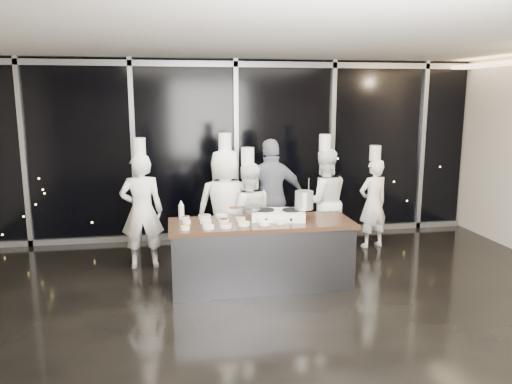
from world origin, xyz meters
TOP-DOWN VIEW (x-y plane):
  - ground at (0.00, 0.00)m, footprint 9.00×9.00m
  - room_shell at (0.18, 0.00)m, footprint 9.02×7.02m
  - window_wall at (0.00, 3.43)m, footprint 8.90×0.11m
  - demo_counter at (0.00, 0.90)m, footprint 2.46×0.86m
  - stove at (0.25, 0.98)m, footprint 0.78×0.56m
  - frying_pan at (-0.10, 1.04)m, footprint 0.47×0.30m
  - stock_pot at (0.60, 0.93)m, footprint 0.29×0.29m
  - prep_bowls at (-0.46, 0.90)m, footprint 1.38×0.72m
  - squeeze_bottle at (-1.05, 1.20)m, footprint 0.07×0.07m
  - chef_far_left at (-1.62, 1.94)m, footprint 0.64×0.43m
  - chef_left at (-0.37, 1.84)m, footprint 0.92×0.64m
  - chef_center at (-0.05, 1.71)m, footprint 0.79×0.62m
  - guest at (0.41, 2.18)m, footprint 1.14×0.54m
  - chef_right at (1.26, 2.13)m, footprint 0.85×0.67m
  - chef_side at (2.20, 2.34)m, footprint 0.63×0.50m

SIDE VIEW (x-z plane):
  - ground at x=0.00m, z-range 0.00..0.00m
  - demo_counter at x=0.00m, z-range 0.00..0.90m
  - chef_side at x=2.20m, z-range -0.09..1.66m
  - chef_center at x=-0.05m, z-range -0.10..1.71m
  - chef_right at x=1.26m, z-range -0.11..1.85m
  - chef_far_left at x=-1.62m, z-range -0.10..1.86m
  - chef_left at x=-0.37m, z-range -0.10..1.92m
  - prep_bowls at x=-0.46m, z-range 0.90..0.95m
  - guest at x=0.41m, z-range 0.00..1.89m
  - stove at x=0.25m, z-range 0.89..1.03m
  - squeeze_bottle at x=-1.05m, z-range 0.89..1.16m
  - frying_pan at x=-0.10m, z-range 1.04..1.08m
  - stock_pot at x=0.60m, z-range 1.04..1.29m
  - window_wall at x=0.00m, z-range 0.00..3.20m
  - room_shell at x=0.18m, z-range 0.64..3.85m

